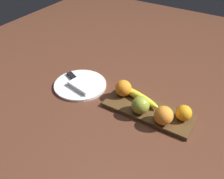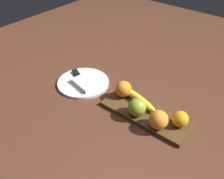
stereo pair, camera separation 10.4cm
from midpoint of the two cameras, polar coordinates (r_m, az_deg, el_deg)
The scene contains 10 objects.
ground_plane at distance 1.02m, azimuth 5.17°, elevation -4.96°, with size 2.40×2.40×0.00m, color #552F20.
fruit_tray at distance 1.00m, azimuth 5.26°, elevation -4.97°, with size 0.36×0.13×0.02m, color #51371E.
apple at distance 0.96m, azimuth 3.35°, elevation -3.65°, with size 0.07×0.07×0.07m, color olive.
banana at distance 1.03m, azimuth 3.19°, elevation -1.69°, with size 0.20×0.03×0.03m, color yellow.
orange_near_apple at distance 0.96m, azimuth 12.87°, elevation -5.31°, with size 0.06×0.06×0.06m, color orange.
orange_near_banana at distance 1.04m, azimuth -0.29°, elevation 0.20°, with size 0.07×0.07×0.07m, color orange.
orange_center at distance 0.92m, azimuth 8.40°, elevation -5.95°, with size 0.07×0.07×0.07m, color orange.
dinner_plate at distance 1.16m, azimuth -9.75°, elevation 0.96°, with size 0.23×0.23×0.01m, color white.
folded_napkin at distance 1.13m, azimuth -8.70°, elevation 1.14°, with size 0.12×0.10×0.02m, color white.
knife at distance 1.18m, azimuth -10.92°, elevation 2.20°, with size 0.17×0.09×0.01m.
Camera 1 is at (0.28, -0.72, 0.68)m, focal length 40.58 mm.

